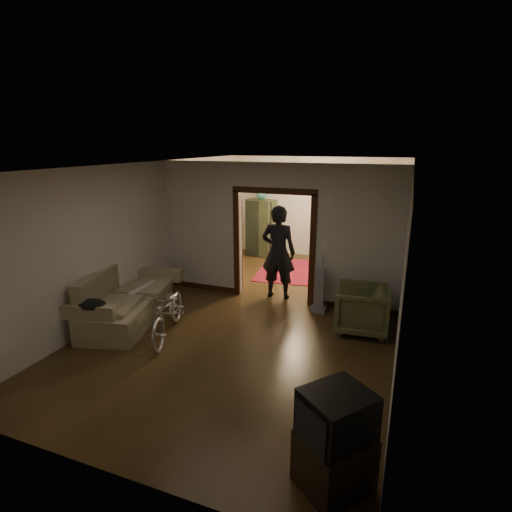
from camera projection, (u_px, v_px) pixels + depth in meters
The scene contains 24 objects.
floor at pixel (262, 311), 7.78m from camera, with size 5.00×8.50×0.01m, color #322110.
ceiling at pixel (262, 164), 7.01m from camera, with size 5.00×8.50×0.01m, color white.
wall_back at pixel (314, 208), 11.21m from camera, with size 5.00×0.02×2.80m, color beige.
wall_left at pixel (149, 231), 8.25m from camera, with size 0.02×8.50×2.80m, color beige.
wall_right at pixel (405, 255), 6.53m from camera, with size 0.02×8.50×2.80m, color beige.
partition_wall at pixel (275, 233), 8.06m from camera, with size 5.00×0.14×2.80m, color beige.
door_casing at pixel (274, 248), 8.15m from camera, with size 1.74×0.20×2.32m, color #32190B.
far_window at pixel (339, 204), 10.89m from camera, with size 0.98×0.06×1.28m, color black.
chandelier at pixel (299, 179), 9.37m from camera, with size 0.24×0.24×0.24m, color #FFE0A5.
light_switch at pixel (325, 246), 7.68m from camera, with size 0.08×0.01×0.12m, color silver.
sofa at pixel (127, 295), 7.25m from camera, with size 0.98×2.17×1.00m, color #7A7451.
rolled_paper at pixel (141, 289), 7.47m from camera, with size 0.10×0.10×0.78m, color beige.
jacket at pixel (91, 304), 6.36m from camera, with size 0.49×0.37×0.14m, color black.
bicycle at pixel (168, 311), 6.69m from camera, with size 0.58×1.66×0.87m, color silver.
armchair at pixel (361, 309), 6.87m from camera, with size 0.87×0.89×0.81m, color brown.
tv_stand at pixel (334, 461), 3.76m from camera, with size 0.61×0.56×0.56m, color black.
crt_tv at pixel (337, 417), 3.63m from camera, with size 0.59×0.53×0.51m, color black.
vacuum at pixel (319, 290), 7.62m from camera, with size 0.28×0.22×0.91m, color gray.
person at pixel (278, 252), 8.24m from camera, with size 0.72×0.47×1.96m, color black.
oriental_rug at pixel (291, 271), 10.21m from camera, with size 1.59×2.09×0.02m, color maroon.
locker at pixel (261, 228), 11.41m from camera, with size 0.81×0.45×1.63m, color #2B341F.
globe at pixel (261, 188), 11.10m from camera, with size 0.30×0.30×0.30m, color #1E5972.
desk at pixel (350, 250), 10.67m from camera, with size 1.04×0.58×0.77m, color black.
desk_chair at pixel (327, 250), 10.58m from camera, with size 0.38×0.38×0.85m, color black.
Camera 1 is at (2.47, -6.74, 3.17)m, focal length 28.00 mm.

